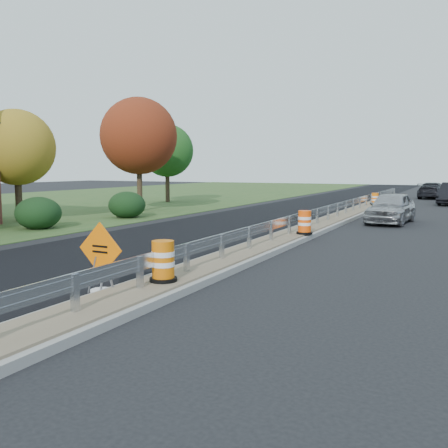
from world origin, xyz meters
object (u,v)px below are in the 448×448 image
at_px(caution_sign, 101,277).
at_px(barrel_median_far, 375,199).
at_px(barrel_median_mid, 305,223).
at_px(barrel_median_near, 163,262).
at_px(car_dark_far, 433,190).
at_px(car_silver, 391,208).

distance_m(caution_sign, barrel_median_far, 27.44).
bearing_deg(barrel_median_mid, caution_sign, -97.90).
height_order(caution_sign, barrel_median_far, caution_sign).
distance_m(barrel_median_near, car_dark_far, 40.44).
distance_m(caution_sign, barrel_median_mid, 10.56).
bearing_deg(barrel_median_mid, barrel_median_near, -92.75).
bearing_deg(car_dark_far, barrel_median_far, 84.90).
distance_m(caution_sign, barrel_median_near, 1.43).
xyz_separation_m(barrel_median_mid, barrel_median_far, (-0.14, 16.96, -0.04)).
relative_size(barrel_median_near, car_dark_far, 0.19).
xyz_separation_m(barrel_median_near, car_dark_far, (3.18, 40.32, 0.06)).
bearing_deg(car_silver, barrel_median_near, -94.35).
height_order(barrel_median_near, car_silver, car_silver).
bearing_deg(caution_sign, car_silver, 80.34).
height_order(barrel_median_far, car_silver, car_silver).
bearing_deg(car_dark_far, barrel_median_mid, 91.49).
bearing_deg(car_dark_far, barrel_median_near, 92.02).
xyz_separation_m(barrel_median_far, car_dark_far, (2.86, 13.90, 0.10)).
bearing_deg(barrel_median_far, caution_sign, -92.74).
xyz_separation_m(caution_sign, car_dark_far, (4.17, 41.31, 0.32)).
relative_size(barrel_median_mid, car_silver, 0.20).
bearing_deg(barrel_median_far, barrel_median_mid, -89.53).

